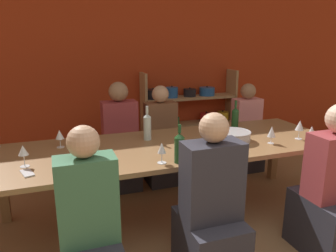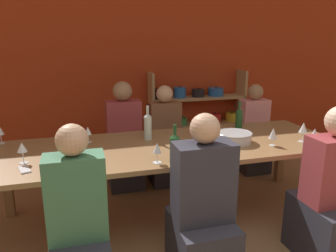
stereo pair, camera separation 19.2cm
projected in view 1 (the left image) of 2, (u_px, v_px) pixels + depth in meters
The scene contains 21 objects.
wall_back_red at pixel (128, 63), 4.65m from camera, with size 8.80×0.06×2.70m.
shelf_unit at pixel (187, 117), 4.95m from camera, with size 1.46×0.30×1.22m.
dining_table at pixel (172, 151), 3.02m from camera, with size 3.16×1.07×0.74m.
mixing_bowl at pixel (233, 136), 3.10m from camera, with size 0.33×0.33×0.09m.
wine_bottle_green at pixel (147, 126), 3.11m from camera, with size 0.07×0.07×0.33m.
wine_bottle_dark at pixel (235, 117), 3.57m from camera, with size 0.08×0.08×0.30m.
wine_bottle_amber at pixel (179, 147), 2.53m from camera, with size 0.08×0.08×0.31m.
wine_glass_red_a at pixel (272, 132), 3.00m from camera, with size 0.07×0.07×0.16m.
wine_glass_empty_a at pixel (311, 132), 2.95m from camera, with size 0.08×0.08×0.18m.
wine_glass_empty_b at pixel (23, 151), 2.44m from camera, with size 0.07×0.07×0.17m.
wine_glass_red_c at pixel (162, 149), 2.52m from camera, with size 0.07×0.07×0.17m.
wine_glass_white_a at pixel (60, 135), 2.89m from camera, with size 0.08×0.08×0.16m.
wine_glass_white_b at pixel (300, 126), 3.13m from camera, with size 0.08×0.08×0.18m.
wine_glass_empty_c at pixel (87, 133), 3.00m from camera, with size 0.07×0.07×0.15m.
cell_phone at pixel (27, 173), 2.34m from camera, with size 0.11×0.16×0.01m.
person_near_a at pixel (330, 200), 2.57m from camera, with size 0.42×0.52×1.22m.
person_far_a at pixel (245, 138), 4.31m from camera, with size 0.36×0.44×1.13m.
person_near_b at pixel (210, 221), 2.29m from camera, with size 0.40×0.50×1.22m.
person_far_b at pixel (161, 147), 3.89m from camera, with size 0.36×0.45×1.17m.
person_near_c at pixel (90, 243), 2.03m from camera, with size 0.36×0.45×1.20m.
person_far_c at pixel (121, 149), 3.75m from camera, with size 0.39×0.48×1.23m.
Camera 1 is at (-1.05, -0.81, 1.67)m, focal length 35.00 mm.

